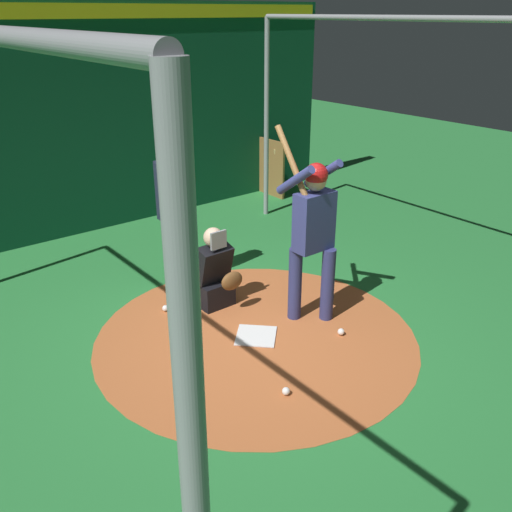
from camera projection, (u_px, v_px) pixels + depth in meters
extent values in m
plane|color=#287A38|center=(256.00, 337.00, 5.96)|extent=(25.27, 25.27, 0.00)
cylinder|color=#B76033|center=(256.00, 336.00, 5.96)|extent=(3.43, 3.43, 0.01)
cube|color=white|center=(256.00, 336.00, 5.96)|extent=(0.59, 0.59, 0.01)
cylinder|color=navy|center=(328.00, 285.00, 6.15)|extent=(0.15, 0.15, 0.85)
cylinder|color=navy|center=(295.00, 284.00, 6.17)|extent=(0.15, 0.15, 0.85)
cube|color=navy|center=(314.00, 221.00, 5.86)|extent=(0.22, 0.44, 0.64)
cylinder|color=navy|center=(323.00, 174.00, 5.86)|extent=(0.52, 0.09, 0.40)
cylinder|color=navy|center=(295.00, 180.00, 5.63)|extent=(0.52, 0.09, 0.40)
sphere|color=tan|center=(316.00, 181.00, 5.68)|extent=(0.22, 0.22, 0.22)
sphere|color=#A51414|center=(316.00, 175.00, 5.66)|extent=(0.25, 0.25, 0.25)
cylinder|color=olive|center=(292.00, 164.00, 5.70)|extent=(0.54, 0.06, 0.73)
cube|color=black|center=(212.00, 292.00, 6.59)|extent=(0.40, 0.40, 0.30)
cube|color=black|center=(213.00, 264.00, 6.41)|extent=(0.31, 0.40, 0.49)
sphere|color=beige|center=(213.00, 237.00, 6.25)|extent=(0.23, 0.23, 0.23)
cube|color=gray|center=(218.00, 240.00, 6.18)|extent=(0.03, 0.20, 0.20)
ellipsoid|color=brown|center=(232.00, 281.00, 6.29)|extent=(0.12, 0.28, 0.22)
cylinder|color=#4C4C51|center=(186.00, 250.00, 6.99)|extent=(0.15, 0.15, 0.90)
cylinder|color=#4C4C51|center=(172.00, 254.00, 6.88)|extent=(0.15, 0.15, 0.90)
cube|color=#1E2338|center=(175.00, 189.00, 6.61)|extent=(0.22, 0.42, 0.71)
cylinder|color=#1E2338|center=(189.00, 182.00, 6.70)|extent=(0.09, 0.09, 0.60)
cylinder|color=#1E2338|center=(160.00, 188.00, 6.47)|extent=(0.09, 0.09, 0.60)
sphere|color=#9E704C|center=(173.00, 149.00, 6.41)|extent=(0.23, 0.23, 0.23)
cube|color=#0F472D|center=(82.00, 123.00, 8.28)|extent=(0.20, 9.27, 3.36)
cube|color=yellow|center=(71.00, 11.00, 7.58)|extent=(0.03, 9.09, 0.20)
cylinder|color=gray|center=(266.00, 122.00, 8.94)|extent=(0.08, 0.08, 3.13)
cylinder|color=gray|center=(438.00, 18.00, 6.17)|extent=(5.98, 0.07, 0.07)
cube|color=olive|center=(265.00, 166.00, 10.46)|extent=(1.06, 0.04, 1.05)
cylinder|color=black|center=(254.00, 165.00, 10.84)|extent=(0.06, 0.16, 0.90)
cylinder|color=tan|center=(257.00, 168.00, 10.77)|extent=(0.06, 0.18, 0.82)
cylinder|color=tan|center=(261.00, 169.00, 10.67)|extent=(0.06, 0.16, 0.85)
cylinder|color=olive|center=(265.00, 168.00, 10.58)|extent=(0.06, 0.15, 0.91)
cylinder|color=tan|center=(269.00, 172.00, 10.51)|extent=(0.06, 0.13, 0.81)
cylinder|color=olive|center=(273.00, 171.00, 10.40)|extent=(0.06, 0.18, 0.91)
cylinder|color=tan|center=(278.00, 172.00, 10.32)|extent=(0.06, 0.19, 0.90)
cylinder|color=olive|center=(282.00, 175.00, 10.25)|extent=(0.06, 0.16, 0.84)
sphere|color=white|center=(286.00, 391.00, 5.04)|extent=(0.07, 0.07, 0.07)
sphere|color=white|center=(341.00, 332.00, 5.97)|extent=(0.07, 0.07, 0.07)
sphere|color=white|center=(165.00, 308.00, 6.44)|extent=(0.07, 0.07, 0.07)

